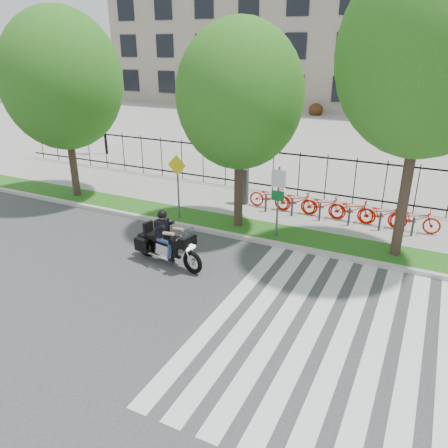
% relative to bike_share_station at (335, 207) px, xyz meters
% --- Properties ---
extents(ground, '(120.00, 120.00, 0.00)m').
position_rel_bike_share_station_xyz_m(ground, '(-3.31, -7.20, -0.63)').
color(ground, '#39393B').
rests_on(ground, ground).
extents(curb, '(60.00, 0.20, 0.15)m').
position_rel_bike_share_station_xyz_m(curb, '(-3.31, -3.10, -0.55)').
color(curb, '#B6B5AC').
rests_on(curb, ground).
extents(grass_verge, '(60.00, 1.50, 0.15)m').
position_rel_bike_share_station_xyz_m(grass_verge, '(-3.31, -2.25, -0.55)').
color(grass_verge, '#255515').
rests_on(grass_verge, ground).
extents(sidewalk, '(60.00, 3.50, 0.15)m').
position_rel_bike_share_station_xyz_m(sidewalk, '(-3.31, 0.25, -0.55)').
color(sidewalk, '#9B9A91').
rests_on(sidewalk, ground).
extents(plaza, '(80.00, 34.00, 0.10)m').
position_rel_bike_share_station_xyz_m(plaza, '(-3.31, 17.80, -0.58)').
color(plaza, '#9B9A91').
rests_on(plaza, ground).
extents(crosswalk_stripes, '(5.70, 8.00, 0.01)m').
position_rel_bike_share_station_xyz_m(crosswalk_stripes, '(1.52, -7.20, -0.62)').
color(crosswalk_stripes, silver).
rests_on(crosswalk_stripes, ground).
extents(iron_fence, '(30.00, 0.06, 2.00)m').
position_rel_bike_share_station_xyz_m(iron_fence, '(-3.31, 2.00, 0.52)').
color(iron_fence, black).
rests_on(iron_fence, sidewalk).
extents(office_building, '(60.00, 21.90, 20.15)m').
position_rel_bike_share_station_xyz_m(office_building, '(-3.31, 37.72, 9.34)').
color(office_building, gray).
rests_on(office_building, ground).
extents(lamp_post_left, '(1.06, 0.70, 4.25)m').
position_rel_bike_share_station_xyz_m(lamp_post_left, '(-15.31, 4.80, 2.58)').
color(lamp_post_left, black).
rests_on(lamp_post_left, ground).
extents(street_tree_0, '(4.92, 4.92, 7.76)m').
position_rel_bike_share_station_xyz_m(street_tree_0, '(-11.05, -2.25, 4.45)').
color(street_tree_0, '#3B2820').
rests_on(street_tree_0, grass_verge).
extents(street_tree_1, '(4.32, 4.32, 7.16)m').
position_rel_bike_share_station_xyz_m(street_tree_1, '(-3.09, -2.25, 4.19)').
color(street_tree_1, '#3B2820').
rests_on(street_tree_1, grass_verge).
extents(street_tree_2, '(4.93, 4.93, 8.84)m').
position_rel_bike_share_station_xyz_m(street_tree_2, '(2.48, -2.25, 5.52)').
color(street_tree_2, '#3B2820').
rests_on(street_tree_2, grass_verge).
extents(bike_share_station, '(7.77, 0.85, 1.50)m').
position_rel_bike_share_station_xyz_m(bike_share_station, '(0.00, 0.00, 0.00)').
color(bike_share_station, '#2D2D33').
rests_on(bike_share_station, sidewalk).
extents(sign_pole_regulatory, '(0.50, 0.09, 2.50)m').
position_rel_bike_share_station_xyz_m(sign_pole_regulatory, '(-1.45, -2.62, 1.11)').
color(sign_pole_regulatory, '#59595B').
rests_on(sign_pole_regulatory, grass_verge).
extents(sign_pole_warning, '(0.78, 0.09, 2.49)m').
position_rel_bike_share_station_xyz_m(sign_pole_warning, '(-5.45, -2.62, 1.12)').
color(sign_pole_warning, '#59595B').
rests_on(sign_pole_warning, grass_verge).
extents(motorcycle_rider, '(2.73, 1.06, 2.12)m').
position_rel_bike_share_station_xyz_m(motorcycle_rider, '(-3.88, -5.83, 0.08)').
color(motorcycle_rider, black).
rests_on(motorcycle_rider, ground).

